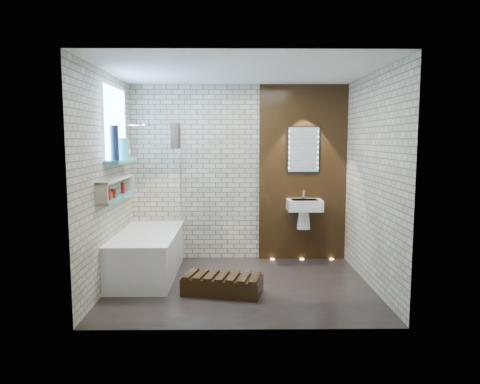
{
  "coord_description": "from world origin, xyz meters",
  "views": [
    {
      "loc": [
        -0.07,
        -5.38,
        1.8
      ],
      "look_at": [
        0.0,
        0.15,
        1.15
      ],
      "focal_mm": 33.51,
      "sensor_mm": 36.0,
      "label": 1
    }
  ],
  "objects_px": {
    "bathtub": "(148,254)",
    "led_mirror": "(303,150)",
    "walnut_step": "(222,285)",
    "washbasin": "(304,209)",
    "bath_screen": "(177,177)"
  },
  "relations": [
    {
      "from": "bathtub",
      "to": "walnut_step",
      "type": "relative_size",
      "value": 1.91
    },
    {
      "from": "bathtub",
      "to": "bath_screen",
      "type": "xyz_separation_m",
      "value": [
        0.35,
        0.44,
        0.99
      ]
    },
    {
      "from": "walnut_step",
      "to": "washbasin",
      "type": "bearing_deg",
      "value": 49.78
    },
    {
      "from": "bathtub",
      "to": "walnut_step",
      "type": "height_order",
      "value": "bathtub"
    },
    {
      "from": "led_mirror",
      "to": "walnut_step",
      "type": "distance_m",
      "value": 2.47
    },
    {
      "from": "bathtub",
      "to": "led_mirror",
      "type": "relative_size",
      "value": 2.49
    },
    {
      "from": "washbasin",
      "to": "led_mirror",
      "type": "bearing_deg",
      "value": 90.0
    },
    {
      "from": "bath_screen",
      "to": "walnut_step",
      "type": "distance_m",
      "value": 1.8
    },
    {
      "from": "washbasin",
      "to": "walnut_step",
      "type": "relative_size",
      "value": 0.64
    },
    {
      "from": "bathtub",
      "to": "led_mirror",
      "type": "height_order",
      "value": "led_mirror"
    },
    {
      "from": "led_mirror",
      "to": "walnut_step",
      "type": "bearing_deg",
      "value": -127.18
    },
    {
      "from": "bath_screen",
      "to": "washbasin",
      "type": "height_order",
      "value": "bath_screen"
    },
    {
      "from": "washbasin",
      "to": "walnut_step",
      "type": "distance_m",
      "value": 1.93
    },
    {
      "from": "bathtub",
      "to": "bath_screen",
      "type": "distance_m",
      "value": 1.14
    },
    {
      "from": "bathtub",
      "to": "bath_screen",
      "type": "relative_size",
      "value": 1.24
    }
  ]
}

